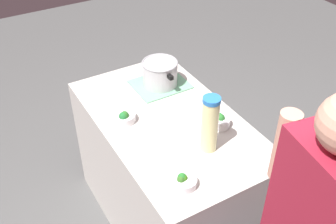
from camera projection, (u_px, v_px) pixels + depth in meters
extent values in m
plane|color=#515251|center=(168.00, 218.00, 2.82)|extent=(8.00, 8.00, 0.00)
cube|color=beige|center=(168.00, 174.00, 2.55)|extent=(1.27, 0.74, 0.88)
cube|color=#72B58B|center=(160.00, 84.00, 2.56)|extent=(0.28, 0.33, 0.01)
cylinder|color=#B7B7BC|center=(160.00, 74.00, 2.51)|extent=(0.22, 0.22, 0.15)
torus|color=#99999E|center=(160.00, 63.00, 2.47)|extent=(0.23, 0.23, 0.01)
cube|color=black|center=(150.00, 59.00, 2.57)|extent=(0.04, 0.02, 0.02)
cube|color=black|center=(170.00, 77.00, 2.40)|extent=(0.04, 0.02, 0.02)
cylinder|color=beige|center=(210.00, 126.00, 2.00)|extent=(0.09, 0.09, 0.30)
cylinder|color=blue|center=(212.00, 100.00, 1.91)|extent=(0.09, 0.09, 0.02)
ellipsoid|color=yellow|center=(212.00, 120.00, 1.97)|extent=(0.04, 0.04, 0.01)
cylinder|color=silver|center=(124.00, 117.00, 2.26)|extent=(0.13, 0.13, 0.05)
ellipsoid|color=#276824|center=(125.00, 116.00, 2.23)|extent=(0.05, 0.05, 0.05)
ellipsoid|color=#217031|center=(123.00, 116.00, 2.23)|extent=(0.05, 0.05, 0.05)
cylinder|color=silver|center=(220.00, 122.00, 2.22)|extent=(0.11, 0.11, 0.05)
ellipsoid|color=#28702A|center=(221.00, 118.00, 2.21)|extent=(0.05, 0.05, 0.05)
ellipsoid|color=#1F772C|center=(220.00, 116.00, 2.22)|extent=(0.04, 0.04, 0.04)
cylinder|color=silver|center=(184.00, 182.00, 1.87)|extent=(0.12, 0.12, 0.04)
ellipsoid|color=#267529|center=(182.00, 178.00, 1.87)|extent=(0.04, 0.04, 0.05)
ellipsoid|color=#346723|center=(181.00, 180.00, 1.86)|extent=(0.04, 0.04, 0.05)
ellipsoid|color=#387B1A|center=(183.00, 178.00, 1.87)|extent=(0.04, 0.04, 0.05)
cube|color=maroon|center=(320.00, 211.00, 1.41)|extent=(0.37, 0.25, 0.58)
cylinder|color=tan|center=(284.00, 146.00, 1.47)|extent=(0.08, 0.08, 0.30)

